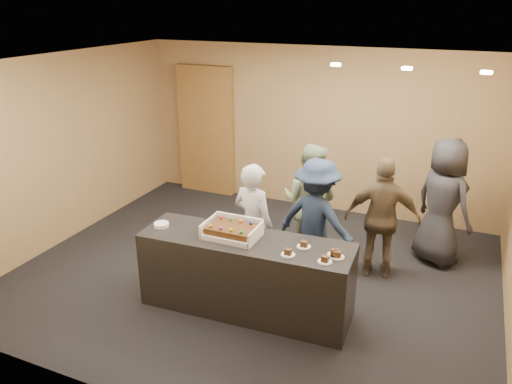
% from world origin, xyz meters
% --- Properties ---
extents(room, '(6.04, 6.00, 2.70)m').
position_xyz_m(room, '(0.00, 0.00, 1.35)').
color(room, black).
rests_on(room, ground).
extents(serving_counter, '(2.43, 0.82, 0.90)m').
position_xyz_m(serving_counter, '(0.23, -0.79, 0.45)').
color(serving_counter, black).
rests_on(serving_counter, floor).
extents(storage_cabinet, '(1.05, 0.15, 2.31)m').
position_xyz_m(storage_cabinet, '(-2.02, 2.41, 1.15)').
color(storage_cabinet, brown).
rests_on(storage_cabinet, floor).
extents(cake_box, '(0.61, 0.42, 0.18)m').
position_xyz_m(cake_box, '(0.06, -0.77, 0.94)').
color(cake_box, white).
rests_on(cake_box, serving_counter).
extents(sheet_cake, '(0.52, 0.36, 0.11)m').
position_xyz_m(sheet_cake, '(0.06, -0.79, 1.00)').
color(sheet_cake, '#3B1F0D').
rests_on(sheet_cake, cake_box).
extents(plate_stack, '(0.17, 0.17, 0.04)m').
position_xyz_m(plate_stack, '(-0.81, -0.88, 0.92)').
color(plate_stack, white).
rests_on(plate_stack, serving_counter).
extents(slice_a, '(0.15, 0.15, 0.07)m').
position_xyz_m(slice_a, '(0.79, -0.94, 0.92)').
color(slice_a, white).
rests_on(slice_a, serving_counter).
extents(slice_b, '(0.15, 0.15, 0.07)m').
position_xyz_m(slice_b, '(0.88, -0.70, 0.92)').
color(slice_b, white).
rests_on(slice_b, serving_counter).
extents(slice_c, '(0.15, 0.15, 0.07)m').
position_xyz_m(slice_c, '(1.18, -0.93, 0.92)').
color(slice_c, white).
rests_on(slice_c, serving_counter).
extents(slice_d, '(0.15, 0.15, 0.07)m').
position_xyz_m(slice_d, '(1.23, -0.75, 0.92)').
color(slice_d, white).
rests_on(slice_d, serving_counter).
extents(slice_e, '(0.15, 0.15, 0.07)m').
position_xyz_m(slice_e, '(1.27, -0.78, 0.92)').
color(slice_e, white).
rests_on(slice_e, serving_counter).
extents(person_server_grey, '(0.66, 0.52, 1.59)m').
position_xyz_m(person_server_grey, '(0.08, -0.22, 0.79)').
color(person_server_grey, '#B0AFB5').
rests_on(person_server_grey, floor).
extents(person_sage_man, '(0.82, 0.65, 1.62)m').
position_xyz_m(person_sage_man, '(0.48, 0.76, 0.81)').
color(person_sage_man, gray).
rests_on(person_sage_man, floor).
extents(person_navy_man, '(1.13, 0.79, 1.60)m').
position_xyz_m(person_navy_man, '(0.74, 0.23, 0.80)').
color(person_navy_man, '#1E2B44').
rests_on(person_navy_man, floor).
extents(person_brown_extra, '(0.99, 0.55, 1.60)m').
position_xyz_m(person_brown_extra, '(1.48, 0.61, 0.80)').
color(person_brown_extra, brown).
rests_on(person_brown_extra, floor).
extents(person_dark_suit, '(1.01, 0.95, 1.74)m').
position_xyz_m(person_dark_suit, '(2.14, 1.31, 0.87)').
color(person_dark_suit, '#26262B').
rests_on(person_dark_suit, floor).
extents(ceiling_spotlights, '(1.72, 0.12, 0.03)m').
position_xyz_m(ceiling_spotlights, '(1.60, 0.50, 2.67)').
color(ceiling_spotlights, '#FFEAC6').
rests_on(ceiling_spotlights, ceiling).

